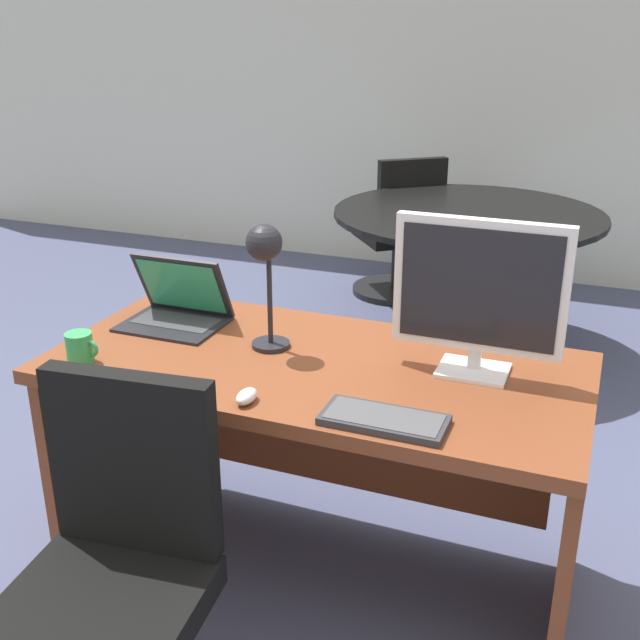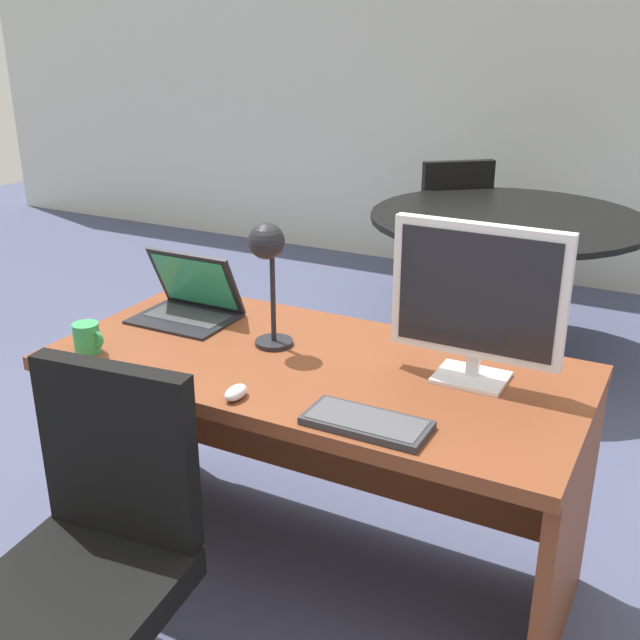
{
  "view_description": "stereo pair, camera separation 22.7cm",
  "coord_description": "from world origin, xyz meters",
  "px_view_note": "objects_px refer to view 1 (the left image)",
  "views": [
    {
      "loc": [
        0.78,
        -1.95,
        1.71
      ],
      "look_at": [
        0.0,
        0.04,
        0.87
      ],
      "focal_mm": 43.1,
      "sensor_mm": 36.0,
      "label": 1
    },
    {
      "loc": [
        0.99,
        -1.85,
        1.71
      ],
      "look_at": [
        0.0,
        0.04,
        0.87
      ],
      "focal_mm": 43.1,
      "sensor_mm": 36.0,
      "label": 2
    }
  ],
  "objects_px": {
    "mouse": "(247,396)",
    "office_chair": "(114,607)",
    "coffee_mug": "(80,348)",
    "meeting_chair_near": "(400,241)",
    "meeting_table": "(466,245)",
    "desk": "(321,416)",
    "laptop": "(179,302)",
    "monitor": "(479,291)",
    "desk_lamp": "(265,259)",
    "keyboard": "(384,420)"
  },
  "relations": [
    {
      "from": "mouse",
      "to": "office_chair",
      "type": "bearing_deg",
      "value": -109.73
    },
    {
      "from": "coffee_mug",
      "to": "office_chair",
      "type": "distance_m",
      "value": 0.77
    },
    {
      "from": "mouse",
      "to": "meeting_chair_near",
      "type": "distance_m",
      "value": 3.07
    },
    {
      "from": "mouse",
      "to": "meeting_table",
      "type": "relative_size",
      "value": 0.06
    },
    {
      "from": "desk",
      "to": "mouse",
      "type": "xyz_separation_m",
      "value": [
        -0.07,
        -0.36,
        0.23
      ]
    },
    {
      "from": "laptop",
      "to": "monitor",
      "type": "bearing_deg",
      "value": -2.3
    },
    {
      "from": "laptop",
      "to": "office_chair",
      "type": "bearing_deg",
      "value": -70.1
    },
    {
      "from": "desk",
      "to": "monitor",
      "type": "height_order",
      "value": "monitor"
    },
    {
      "from": "desk",
      "to": "desk_lamp",
      "type": "bearing_deg",
      "value": -174.76
    },
    {
      "from": "coffee_mug",
      "to": "meeting_chair_near",
      "type": "xyz_separation_m",
      "value": [
        0.16,
        2.97,
        -0.43
      ]
    },
    {
      "from": "keyboard",
      "to": "meeting_table",
      "type": "xyz_separation_m",
      "value": [
        -0.24,
        2.3,
        -0.17
      ]
    },
    {
      "from": "desk_lamp",
      "to": "keyboard",
      "type": "bearing_deg",
      "value": -33.73
    },
    {
      "from": "monitor",
      "to": "office_chair",
      "type": "height_order",
      "value": "monitor"
    },
    {
      "from": "meeting_chair_near",
      "to": "coffee_mug",
      "type": "bearing_deg",
      "value": -93.0
    },
    {
      "from": "desk_lamp",
      "to": "mouse",
      "type": "bearing_deg",
      "value": -73.93
    },
    {
      "from": "monitor",
      "to": "keyboard",
      "type": "distance_m",
      "value": 0.48
    },
    {
      "from": "office_chair",
      "to": "meeting_chair_near",
      "type": "bearing_deg",
      "value": 94.34
    },
    {
      "from": "keyboard",
      "to": "desk_lamp",
      "type": "bearing_deg",
      "value": 146.27
    },
    {
      "from": "desk_lamp",
      "to": "coffee_mug",
      "type": "xyz_separation_m",
      "value": [
        -0.48,
        -0.29,
        -0.24
      ]
    },
    {
      "from": "desk",
      "to": "meeting_table",
      "type": "bearing_deg",
      "value": 88.22
    },
    {
      "from": "meeting_table",
      "to": "office_chair",
      "type": "bearing_deg",
      "value": -96.01
    },
    {
      "from": "desk",
      "to": "office_chair",
      "type": "height_order",
      "value": "office_chair"
    },
    {
      "from": "keyboard",
      "to": "office_chair",
      "type": "bearing_deg",
      "value": -139.06
    },
    {
      "from": "desk_lamp",
      "to": "meeting_chair_near",
      "type": "distance_m",
      "value": 2.78
    },
    {
      "from": "desk",
      "to": "coffee_mug",
      "type": "xyz_separation_m",
      "value": [
        -0.65,
        -0.31,
        0.25
      ]
    },
    {
      "from": "laptop",
      "to": "meeting_chair_near",
      "type": "relative_size",
      "value": 0.36
    },
    {
      "from": "coffee_mug",
      "to": "meeting_table",
      "type": "relative_size",
      "value": 0.08
    },
    {
      "from": "laptop",
      "to": "mouse",
      "type": "relative_size",
      "value": 3.9
    },
    {
      "from": "monitor",
      "to": "desk_lamp",
      "type": "relative_size",
      "value": 1.21
    },
    {
      "from": "monitor",
      "to": "desk_lamp",
      "type": "bearing_deg",
      "value": -173.81
    },
    {
      "from": "office_chair",
      "to": "desk",
      "type": "bearing_deg",
      "value": 73.87
    },
    {
      "from": "coffee_mug",
      "to": "office_chair",
      "type": "xyz_separation_m",
      "value": [
        0.42,
        -0.49,
        -0.42
      ]
    },
    {
      "from": "mouse",
      "to": "meeting_table",
      "type": "height_order",
      "value": "mouse"
    },
    {
      "from": "desk",
      "to": "laptop",
      "type": "xyz_separation_m",
      "value": [
        -0.55,
        0.09,
        0.28
      ]
    },
    {
      "from": "desk",
      "to": "keyboard",
      "type": "height_order",
      "value": "keyboard"
    },
    {
      "from": "desk",
      "to": "coffee_mug",
      "type": "bearing_deg",
      "value": -154.65
    },
    {
      "from": "laptop",
      "to": "coffee_mug",
      "type": "height_order",
      "value": "laptop"
    },
    {
      "from": "desk",
      "to": "desk_lamp",
      "type": "xyz_separation_m",
      "value": [
        -0.17,
        -0.02,
        0.5
      ]
    },
    {
      "from": "laptop",
      "to": "keyboard",
      "type": "height_order",
      "value": "laptop"
    },
    {
      "from": "mouse",
      "to": "coffee_mug",
      "type": "xyz_separation_m",
      "value": [
        -0.58,
        0.05,
        0.03
      ]
    },
    {
      "from": "desk",
      "to": "meeting_table",
      "type": "height_order",
      "value": "meeting_table"
    },
    {
      "from": "desk_lamp",
      "to": "office_chair",
      "type": "relative_size",
      "value": 0.43
    },
    {
      "from": "monitor",
      "to": "office_chair",
      "type": "relative_size",
      "value": 0.52
    },
    {
      "from": "meeting_chair_near",
      "to": "desk",
      "type": "bearing_deg",
      "value": -79.51
    },
    {
      "from": "desk_lamp",
      "to": "coffee_mug",
      "type": "relative_size",
      "value": 3.75
    },
    {
      "from": "keyboard",
      "to": "laptop",
      "type": "bearing_deg",
      "value": 153.54
    },
    {
      "from": "desk",
      "to": "laptop",
      "type": "distance_m",
      "value": 0.62
    },
    {
      "from": "monitor",
      "to": "keyboard",
      "type": "relative_size",
      "value": 1.52
    },
    {
      "from": "laptop",
      "to": "office_chair",
      "type": "height_order",
      "value": "laptop"
    },
    {
      "from": "meeting_chair_near",
      "to": "keyboard",
      "type": "bearing_deg",
      "value": -75.11
    }
  ]
}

